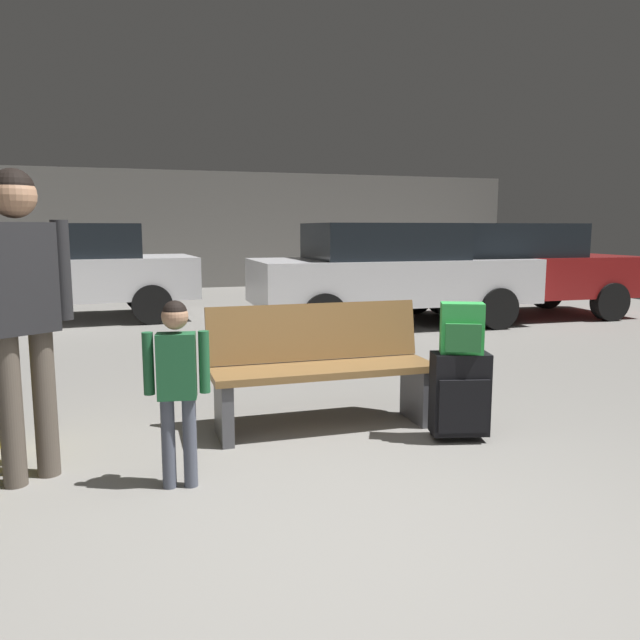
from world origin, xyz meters
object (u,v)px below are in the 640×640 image
child (177,374)px  backpack_bright (462,329)px  suitcase (460,394)px  parked_car_side (507,268)px  parked_car_near (389,271)px  parked_car_far (61,270)px  bench (321,367)px  adult (20,293)px

child → backpack_bright: bearing=6.8°
suitcase → parked_car_side: parked_car_side is taller
backpack_bright → child: bearing=-173.2°
parked_car_near → parked_car_side: 2.18m
suitcase → parked_car_far: bearing=114.6°
child → parked_car_side: size_ratio=0.25×
backpack_bright → parked_car_near: parked_car_near is taller
backpack_bright → parked_car_side: 6.31m
backpack_bright → parked_car_side: parked_car_side is taller
bench → parked_car_far: size_ratio=0.38×
adult → parked_car_near: 6.39m
suitcase → adult: (-2.69, 0.12, 0.76)m
backpack_bright → parked_car_far: size_ratio=0.08×
bench → child: (-1.08, -0.78, 0.21)m
suitcase → child: bearing=-173.2°
adult → parked_car_far: (-0.39, 6.60, -0.28)m
backpack_bright → adult: size_ratio=0.19×
suitcase → adult: bearing=177.4°
suitcase → child: (-1.89, -0.23, 0.33)m
parked_car_side → backpack_bright: bearing=-126.7°
child → parked_car_side: (5.66, 5.28, 0.16)m
bench → parked_car_side: 6.43m
parked_car_near → parked_car_far: bearing=158.2°
parked_car_side → parked_car_far: bearing=166.3°
parked_car_far → parked_car_side: size_ratio=1.01×
bench → parked_car_near: (2.42, 4.30, 0.36)m
parked_car_near → parked_car_far: size_ratio=0.98×
bench → suitcase: (0.81, -0.55, -0.12)m
bench → parked_car_side: size_ratio=0.39×
backpack_bright → parked_car_near: 5.11m
child → parked_car_far: parked_car_far is taller
bench → backpack_bright: 1.04m
adult → suitcase: bearing=-2.6°
parked_car_near → backpack_bright: bearing=-108.3°
adult → parked_car_near: bearing=47.7°
bench → suitcase: size_ratio=2.65×
suitcase → adult: 2.80m
parked_car_side → parked_car_near: bearing=-174.6°
suitcase → backpack_bright: backpack_bright is taller
parked_car_near → bench: bearing=-119.3°
bench → backpack_bright: size_ratio=4.72×
child → parked_car_side: 7.74m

